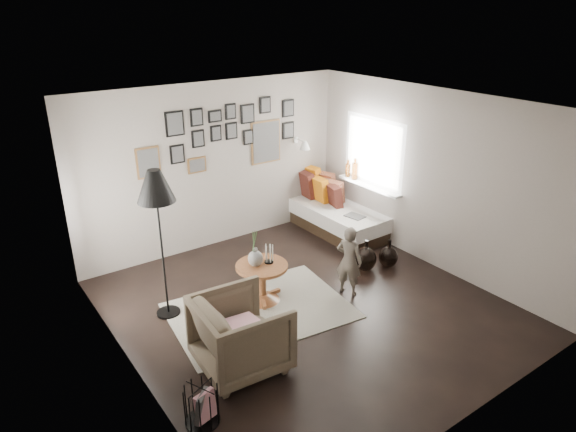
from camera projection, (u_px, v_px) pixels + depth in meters
ground at (307, 307)px, 6.66m from camera, size 4.80×4.80×0.00m
wall_back at (214, 166)px, 7.96m from camera, size 4.50×0.00×4.50m
wall_front at (481, 303)px, 4.36m from camera, size 4.50×0.00×4.50m
wall_left at (124, 267)px, 4.95m from camera, size 0.00×4.80×4.80m
wall_right at (433, 180)px, 7.36m from camera, size 0.00×4.80×4.80m
ceiling at (311, 106)px, 5.65m from camera, size 4.80×4.80×0.00m
door_left at (93, 245)px, 5.96m from camera, size 0.00×2.14×2.14m
window_right at (363, 181)px, 8.47m from camera, size 0.15×1.32×1.30m
gallery_wall at (230, 136)px, 7.93m from camera, size 2.74×0.03×1.08m
wall_sconce at (304, 145)px, 8.53m from camera, size 0.18×0.36×0.16m
rug at (260, 311)px, 6.57m from camera, size 2.39×1.80×0.01m
pedestal_table at (262, 284)px, 6.71m from camera, size 0.68×0.68×0.53m
vase at (255, 256)px, 6.52m from camera, size 0.19×0.19×0.49m
candles at (269, 254)px, 6.61m from camera, size 0.12×0.12×0.25m
daybed at (331, 211)px, 8.85m from camera, size 0.88×2.07×0.98m
magazine_on_daybed at (355, 216)px, 8.28m from camera, size 0.27×0.34×0.02m
armchair at (241, 334)px, 5.43m from camera, size 0.97×0.95×0.83m
armchair_cushion at (241, 325)px, 5.46m from camera, size 0.41×0.42×0.17m
floor_lamp at (156, 192)px, 5.88m from camera, size 0.45×0.45×1.91m
magazine_basket at (202, 405)px, 4.77m from camera, size 0.41×0.41×0.39m
demijohn_large at (365, 259)px, 7.50m from camera, size 0.32×0.32×0.48m
demijohn_small at (388, 257)px, 7.61m from camera, size 0.28×0.28×0.44m
child at (349, 261)px, 6.79m from camera, size 0.37×0.42×0.98m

